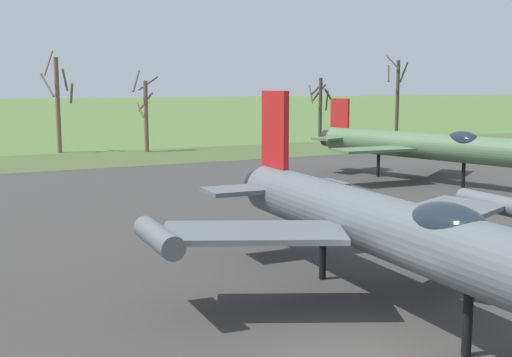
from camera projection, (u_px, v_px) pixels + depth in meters
ground_plane at (353, 355)px, 14.76m from camera, size 600.00×600.00×0.00m
asphalt_apron at (168, 234)px, 26.64m from camera, size 98.29×44.68×0.05m
grass_verge_strip at (56, 162)px, 51.75m from camera, size 158.29×12.00×0.06m
jet_fighter_front_left at (426, 145)px, 40.18m from camera, size 11.47×17.04×5.28m
jet_fighter_rear_center at (390, 227)px, 16.96m from camera, size 12.20×17.33×6.02m
bare_tree_far_left at (58, 101)px, 58.35m from camera, size 2.92×2.66×9.36m
bare_tree_left_of_center at (145, 111)px, 58.77m from camera, size 2.71×2.12×7.59m
bare_tree_center at (320, 105)px, 71.25m from camera, size 2.87×2.87×7.01m
bare_tree_right_of_center at (397, 96)px, 70.20m from camera, size 2.46×2.66×9.44m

